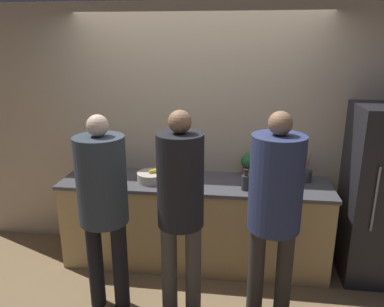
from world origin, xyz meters
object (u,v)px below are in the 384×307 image
person_left (103,195)px  bottle_dark (246,182)px  person_center (181,199)px  bottle_red (288,172)px  cup_white (81,170)px  utensil_crock (306,175)px  fruit_bowl (152,177)px  potted_plant (248,164)px  person_right (275,199)px

person_left → bottle_dark: size_ratio=8.57×
person_left → person_center: 0.64m
bottle_red → cup_white: size_ratio=2.16×
person_left → utensil_crock: bearing=28.1°
fruit_bowl → bottle_dark: 0.92m
utensil_crock → potted_plant: utensil_crock is taller
person_left → person_right: person_right is taller
bottle_red → cup_white: bottle_red is taller
bottle_dark → cup_white: 1.70m
person_left → utensil_crock: size_ratio=5.63×
utensil_crock → bottle_dark: size_ratio=1.52×
potted_plant → bottle_dark: bearing=-94.2°
person_center → person_right: 0.72m
person_right → potted_plant: (-0.18, 1.02, -0.06)m
potted_plant → cup_white: bearing=-173.0°
person_center → fruit_bowl: bearing=118.7°
person_right → potted_plant: person_right is taller
utensil_crock → bottle_red: utensil_crock is taller
fruit_bowl → potted_plant: bearing=17.9°
person_left → fruit_bowl: bearing=72.6°
fruit_bowl → bottle_dark: (0.91, -0.10, 0.03)m
person_left → bottle_dark: (1.14, 0.63, -0.07)m
person_right → potted_plant: 1.04m
person_center → bottle_dark: (0.51, 0.64, -0.08)m
utensil_crock → cup_white: bearing=-177.4°
person_left → bottle_red: (1.56, 0.92, -0.06)m
person_center → cup_white: (-1.18, 0.84, -0.11)m
bottle_red → cup_white: (-2.11, -0.09, -0.04)m
person_right → bottle_red: (0.21, 0.91, -0.10)m
person_center → bottle_red: person_center is taller
person_right → fruit_bowl: bearing=147.4°
person_left → potted_plant: (1.17, 1.03, -0.02)m
bottle_red → person_left: bearing=-149.6°
person_left → cup_white: (-0.55, 0.82, -0.10)m
bottle_dark → bottle_red: 0.51m
person_left → cup_white: person_left is taller
fruit_bowl → bottle_red: (1.33, 0.19, 0.04)m
fruit_bowl → person_right: bearing=-32.6°
person_right → cup_white: (-1.90, 0.81, -0.13)m
cup_white → bottle_red: bearing=2.5°
person_right → fruit_bowl: (-1.13, 0.72, -0.14)m
person_left → cup_white: bearing=123.6°
fruit_bowl → cup_white: (-0.78, 0.10, 0.00)m
person_center → bottle_red: 1.32m
bottle_red → fruit_bowl: bearing=-172.0°
utensil_crock → bottle_dark: 0.66m
person_right → utensil_crock: bearing=67.4°
bottle_dark → potted_plant: 0.41m
person_right → cup_white: size_ratio=16.99×
person_center → cup_white: size_ratio=16.95×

